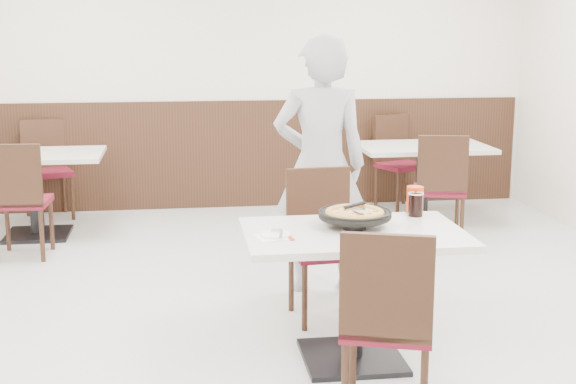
{
  "coord_description": "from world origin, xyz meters",
  "views": [
    {
      "loc": [
        -0.61,
        -4.65,
        1.85
      ],
      "look_at": [
        -0.01,
        -0.3,
        0.93
      ],
      "focal_mm": 50.0,
      "sensor_mm": 36.0,
      "label": 1
    }
  ],
  "objects": [
    {
      "name": "floor",
      "position": [
        0.0,
        0.0,
        0.0
      ],
      "size": [
        7.0,
        7.0,
        0.0
      ],
      "primitive_type": "plane",
      "color": "#ACABA7",
      "rests_on": "ground"
    },
    {
      "name": "wall_back",
      "position": [
        0.0,
        3.5,
        1.4
      ],
      "size": [
        6.0,
        0.04,
        2.8
      ],
      "primitive_type": "cube",
      "color": "silver",
      "rests_on": "floor"
    },
    {
      "name": "wall_front",
      "position": [
        0.0,
        -3.5,
        1.4
      ],
      "size": [
        6.0,
        0.04,
        2.8
      ],
      "primitive_type": "cube",
      "color": "silver",
      "rests_on": "floor"
    },
    {
      "name": "wainscot_back",
      "position": [
        0.0,
        3.48,
        0.55
      ],
      "size": [
        5.9,
        0.03,
        1.1
      ],
      "primitive_type": "cube",
      "color": "black",
      "rests_on": "floor"
    },
    {
      "name": "main_table",
      "position": [
        0.32,
        -0.51,
        0.38
      ],
      "size": [
        1.24,
        0.86,
        0.75
      ],
      "primitive_type": null,
      "rotation": [
        0.0,
        0.0,
        0.05
      ],
      "color": "silver",
      "rests_on": "floor"
    },
    {
      "name": "chair_near",
      "position": [
        0.35,
        -1.16,
        0.47
      ],
      "size": [
        0.53,
        0.53,
        0.95
      ],
      "primitive_type": null,
      "rotation": [
        0.0,
        0.0,
        -0.32
      ],
      "color": "black",
      "rests_on": "floor"
    },
    {
      "name": "chair_far",
      "position": [
        0.29,
        0.16,
        0.47
      ],
      "size": [
        0.46,
        0.46,
        0.95
      ],
      "primitive_type": null,
      "rotation": [
        0.0,
        0.0,
        3.23
      ],
      "color": "black",
      "rests_on": "floor"
    },
    {
      "name": "trivet",
      "position": [
        0.33,
        -0.48,
        0.77
      ],
      "size": [
        0.13,
        0.13,
        0.04
      ],
      "primitive_type": "cylinder",
      "rotation": [
        0.0,
        0.0,
        0.05
      ],
      "color": "black",
      "rests_on": "main_table"
    },
    {
      "name": "pizza_pan",
      "position": [
        0.35,
        -0.42,
        0.79
      ],
      "size": [
        0.36,
        0.36,
        0.01
      ],
      "primitive_type": "cylinder",
      "rotation": [
        0.0,
        0.0,
        0.05
      ],
      "color": "black",
      "rests_on": "trivet"
    },
    {
      "name": "pizza",
      "position": [
        0.35,
        -0.42,
        0.81
      ],
      "size": [
        0.3,
        0.3,
        0.02
      ],
      "primitive_type": "cylinder",
      "rotation": [
        0.0,
        0.0,
        0.05
      ],
      "color": "tan",
      "rests_on": "pizza_pan"
    },
    {
      "name": "pizza_server",
      "position": [
        0.39,
        -0.44,
        0.84
      ],
      "size": [
        0.1,
        0.12,
        0.0
      ],
      "primitive_type": "cube",
      "rotation": [
        0.0,
        0.0,
        0.22
      ],
      "color": "silver",
      "rests_on": "pizza"
    },
    {
      "name": "napkin",
      "position": [
        -0.13,
        -0.59,
        0.75
      ],
      "size": [
        0.2,
        0.2,
        0.0
      ],
      "primitive_type": "cube",
      "rotation": [
        0.0,
        0.0,
        0.19
      ],
      "color": "white",
      "rests_on": "main_table"
    },
    {
      "name": "side_plate",
      "position": [
        -0.12,
        -0.57,
        0.76
      ],
      "size": [
        0.17,
        0.17,
        0.01
      ],
      "primitive_type": "cylinder",
      "rotation": [
        0.0,
        0.0,
        0.05
      ],
      "color": "white",
      "rests_on": "napkin"
    },
    {
      "name": "fork",
      "position": [
        -0.09,
        -0.59,
        0.77
      ],
      "size": [
        0.04,
        0.17,
        0.0
      ],
      "primitive_type": "cube",
      "rotation": [
        0.0,
        0.0,
        -0.16
      ],
      "color": "silver",
      "rests_on": "side_plate"
    },
    {
      "name": "cola_glass",
      "position": [
        0.75,
        -0.22,
        0.81
      ],
      "size": [
        0.09,
        0.09,
        0.13
      ],
      "primitive_type": "cylinder",
      "rotation": [
        0.0,
        0.0,
        0.05
      ],
      "color": "black",
      "rests_on": "main_table"
    },
    {
      "name": "red_cup",
      "position": [
        0.78,
        -0.14,
        0.83
      ],
      "size": [
        0.1,
        0.1,
        0.16
      ],
      "primitive_type": "cylinder",
      "rotation": [
        0.0,
        0.0,
        0.05
      ],
      "color": "red",
      "rests_on": "main_table"
    },
    {
      "name": "diner_person",
      "position": [
        0.36,
        0.74,
        0.9
      ],
      "size": [
        0.68,
        0.47,
        1.79
      ],
      "primitive_type": "imported",
      "rotation": [
        0.0,
        0.0,
        3.08
      ],
      "color": "#9E9DA2",
      "rests_on": "floor"
    },
    {
      "name": "bg_table_left",
      "position": [
        -1.88,
        2.53,
        0.38
      ],
      "size": [
        1.27,
        0.9,
        0.75
      ],
      "primitive_type": null,
      "rotation": [
        0.0,
        0.0,
        -0.09
      ],
      "color": "silver",
      "rests_on": "floor"
    },
    {
      "name": "bg_chair_left_near",
      "position": [
        -1.87,
        1.89,
        0.47
      ],
      "size": [
        0.45,
        0.45,
        0.95
      ],
      "primitive_type": null,
      "rotation": [
        0.0,
        0.0,
        -0.06
      ],
      "color": "black",
      "rests_on": "floor"
    },
    {
      "name": "bg_chair_left_far",
      "position": [
        -1.87,
        3.23,
        0.47
      ],
      "size": [
        0.54,
        0.54,
        0.95
      ],
      "primitive_type": null,
      "rotation": [
        0.0,
        0.0,
        3.48
      ],
      "color": "black",
      "rests_on": "floor"
    },
    {
      "name": "bg_table_right",
      "position": [
        1.66,
        2.52,
        0.38
      ],
      "size": [
        1.24,
        0.86,
        0.75
      ],
      "primitive_type": null,
      "rotation": [
        0.0,
        0.0,
        0.05
      ],
      "color": "silver",
      "rests_on": "floor"
    },
    {
      "name": "bg_chair_right_near",
      "position": [
        1.62,
        1.91,
        0.47
      ],
      "size": [
        0.5,
        0.5,
        0.95
      ],
      "primitive_type": null,
      "rotation": [
        0.0,
        0.0,
        -0.23
      ],
      "color": "black",
      "rests_on": "floor"
    },
    {
      "name": "bg_chair_right_far",
      "position": [
        1.63,
        3.14,
        0.47
      ],
      "size": [
        0.55,
        0.55,
        0.95
      ],
      "primitive_type": null,
      "rotation": [
        0.0,
        0.0,
        3.53
      ],
      "color": "black",
      "rests_on": "floor"
    }
  ]
}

